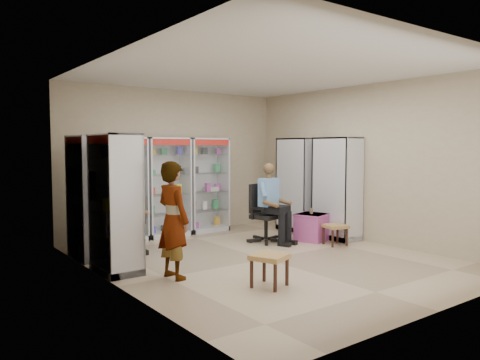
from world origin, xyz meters
TOP-DOWN VIEW (x-y plane):
  - floor at (0.00, 0.00)m, footprint 6.00×6.00m
  - room_shell at (0.00, 0.00)m, footprint 5.02×6.02m
  - cabinet_back_left at (-1.30, 2.73)m, footprint 0.90×0.50m
  - cabinet_back_mid at (-0.35, 2.73)m, footprint 0.90×0.50m
  - cabinet_back_right at (0.60, 2.73)m, footprint 0.90×0.50m
  - cabinet_right_far at (2.23, 1.60)m, footprint 0.90×0.50m
  - cabinet_right_near at (2.23, 0.50)m, footprint 0.90×0.50m
  - cabinet_left_far at (-2.23, 1.80)m, footprint 0.90×0.50m
  - cabinet_left_near at (-2.23, 0.70)m, footprint 0.90×0.50m
  - wooden_chair at (-1.55, 2.00)m, footprint 0.42×0.42m
  - seated_customer at (-1.55, 1.95)m, footprint 0.44×0.60m
  - office_chair at (0.88, 1.06)m, footprint 0.75×0.75m
  - seated_shopkeeper at (0.88, 1.01)m, footprint 0.63×0.75m
  - pink_trunk at (1.69, 0.64)m, footprint 0.67×0.66m
  - tea_glass at (1.69, 0.66)m, footprint 0.07×0.07m
  - woven_stool_a at (1.73, 0.08)m, footprint 0.46×0.46m
  - woven_stool_b at (-0.91, -1.17)m, footprint 0.55×0.55m
  - standing_man at (-1.72, -0.08)m, footprint 0.45×0.63m

SIDE VIEW (x-z plane):
  - floor at x=0.00m, z-range 0.00..0.00m
  - woven_stool_a at x=1.73m, z-range 0.00..0.38m
  - woven_stool_b at x=-0.91m, z-range 0.00..0.42m
  - pink_trunk at x=1.69m, z-range 0.00..0.52m
  - wooden_chair at x=-1.55m, z-range 0.00..0.94m
  - office_chair at x=0.88m, z-range 0.00..1.11m
  - tea_glass at x=1.69m, z-range 0.52..0.62m
  - seated_customer at x=-1.55m, z-range 0.00..1.34m
  - seated_shopkeeper at x=0.88m, z-range 0.00..1.42m
  - standing_man at x=-1.72m, z-range 0.00..1.62m
  - cabinet_back_left at x=-1.30m, z-range 0.00..2.00m
  - cabinet_back_mid at x=-0.35m, z-range 0.00..2.00m
  - cabinet_back_right at x=0.60m, z-range 0.00..2.00m
  - cabinet_right_far at x=2.23m, z-range 0.00..2.00m
  - cabinet_right_near at x=2.23m, z-range 0.00..2.00m
  - cabinet_left_far at x=-2.23m, z-range 0.00..2.00m
  - cabinet_left_near at x=-2.23m, z-range 0.00..2.00m
  - room_shell at x=0.00m, z-range 0.46..3.47m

